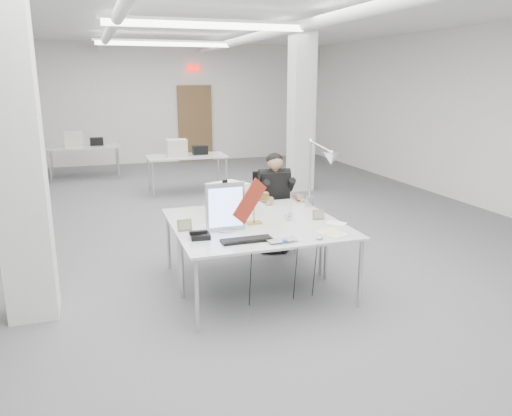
{
  "coord_description": "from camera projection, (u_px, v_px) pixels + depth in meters",
  "views": [
    {
      "loc": [
        -1.66,
        -7.03,
        2.28
      ],
      "look_at": [
        0.02,
        -2.0,
        0.9
      ],
      "focal_mm": 35.0,
      "sensor_mm": 36.0,
      "label": 1
    }
  ],
  "objects": [
    {
      "name": "beige_monitor",
      "position": [
        228.0,
        199.0,
        5.77
      ],
      "size": [
        0.49,
        0.48,
        0.36
      ],
      "primitive_type": "cube",
      "rotation": [
        0.0,
        0.0,
        0.43
      ],
      "color": "beige",
      "rests_on": "desk_second"
    },
    {
      "name": "desk_second",
      "position": [
        243.0,
        213.0,
        5.88
      ],
      "size": [
        1.8,
        0.9,
        0.02
      ],
      "primitive_type": "cube",
      "color": "silver",
      "rests_on": "room_shell"
    },
    {
      "name": "seated_person",
      "position": [
        275.0,
        186.0,
        6.6
      ],
      "size": [
        0.53,
        0.63,
        0.89
      ],
      "primitive_type": null,
      "rotation": [
        0.0,
        0.0,
        -0.09
      ],
      "color": "black",
      "rests_on": "office_chair"
    },
    {
      "name": "office_chair",
      "position": [
        273.0,
        216.0,
        6.75
      ],
      "size": [
        0.51,
        0.51,
        0.96
      ],
      "primitive_type": null,
      "rotation": [
        0.0,
        0.0,
        -0.09
      ],
      "color": "black",
      "rests_on": "room_shell"
    },
    {
      "name": "paper_stack_b",
      "position": [
        331.0,
        231.0,
        5.12
      ],
      "size": [
        0.21,
        0.27,
        0.01
      ],
      "primitive_type": "cube",
      "rotation": [
        0.0,
        0.0,
        -0.15
      ],
      "color": "#DACF82",
      "rests_on": "desk_main"
    },
    {
      "name": "keyboard",
      "position": [
        247.0,
        240.0,
        4.82
      ],
      "size": [
        0.5,
        0.17,
        0.02
      ],
      "primitive_type": "cube",
      "rotation": [
        0.0,
        0.0,
        0.01
      ],
      "color": "black",
      "rests_on": "desk_main"
    },
    {
      "name": "paper_stack_c",
      "position": [
        336.0,
        223.0,
        5.41
      ],
      "size": [
        0.25,
        0.26,
        0.01
      ],
      "primitive_type": "cube",
      "rotation": [
        0.0,
        0.0,
        -0.85
      ],
      "color": "white",
      "rests_on": "desk_main"
    },
    {
      "name": "bg_desk_b",
      "position": [
        84.0,
        147.0,
        11.57
      ],
      "size": [
        1.6,
        0.8,
        0.02
      ],
      "primitive_type": "cube",
      "color": "silver",
      "rests_on": "room_shell"
    },
    {
      "name": "picture_frame_left",
      "position": [
        185.0,
        225.0,
        5.14
      ],
      "size": [
        0.16,
        0.05,
        0.12
      ],
      "primitive_type": "cube",
      "rotation": [
        -0.21,
        0.0,
        0.08
      ],
      "color": "#A38D46",
      "rests_on": "desk_main"
    },
    {
      "name": "desk_main",
      "position": [
        270.0,
        235.0,
        5.05
      ],
      "size": [
        1.8,
        0.9,
        0.02
      ],
      "primitive_type": "cube",
      "color": "silver",
      "rests_on": "room_shell"
    },
    {
      "name": "desk_clock",
      "position": [
        289.0,
        216.0,
        5.52
      ],
      "size": [
        0.09,
        0.03,
        0.09
      ],
      "primitive_type": "cylinder",
      "rotation": [
        1.57,
        0.0,
        -0.01
      ],
      "color": "silver",
      "rests_on": "desk_main"
    },
    {
      "name": "monitor",
      "position": [
        225.0,
        207.0,
        5.1
      ],
      "size": [
        0.41,
        0.04,
        0.51
      ],
      "primitive_type": "cube",
      "rotation": [
        0.0,
        0.0,
        0.0
      ],
      "color": "#BBBABF",
      "rests_on": "desk_main"
    },
    {
      "name": "filing_cabinet",
      "position": [
        12.0,
        148.0,
        12.41
      ],
      "size": [
        0.45,
        0.55,
        1.2
      ],
      "primitive_type": "cube",
      "color": "gray",
      "rests_on": "room_shell"
    },
    {
      "name": "room_shell",
      "position": [
        210.0,
        120.0,
        7.24
      ],
      "size": [
        10.04,
        14.04,
        3.24
      ],
      "color": "#59595C",
      "rests_on": "ground"
    },
    {
      "name": "picture_frame_right",
      "position": [
        318.0,
        215.0,
        5.56
      ],
      "size": [
        0.14,
        0.05,
        0.11
      ],
      "primitive_type": "cube",
      "rotation": [
        -0.21,
        0.0,
        -0.11
      ],
      "color": "#9F8944",
      "rests_on": "desk_main"
    },
    {
      "name": "mouse",
      "position": [
        320.0,
        238.0,
        4.87
      ],
      "size": [
        0.08,
        0.06,
        0.03
      ],
      "primitive_type": "ellipsoid",
      "rotation": [
        0.0,
        0.0,
        0.07
      ],
      "color": "#A9AAAE",
      "rests_on": "desk_main"
    },
    {
      "name": "bg_desk_a",
      "position": [
        187.0,
        156.0,
        10.16
      ],
      "size": [
        1.6,
        0.8,
        0.02
      ],
      "primitive_type": "cube",
      "color": "silver",
      "rests_on": "room_shell"
    },
    {
      "name": "paper_stack_a",
      "position": [
        331.0,
        233.0,
        5.07
      ],
      "size": [
        0.3,
        0.36,
        0.01
      ],
      "primitive_type": "cube",
      "rotation": [
        0.0,
        0.0,
        0.32
      ],
      "color": "silver",
      "rests_on": "desk_main"
    },
    {
      "name": "pennant",
      "position": [
        250.0,
        201.0,
        5.13
      ],
      "size": [
        0.42,
        0.15,
        0.47
      ],
      "primitive_type": "cube",
      "rotation": [
        0.0,
        -0.87,
        0.33
      ],
      "color": "maroon",
      "rests_on": "monitor"
    },
    {
      "name": "architect_lamp",
      "position": [
        319.0,
        177.0,
        5.81
      ],
      "size": [
        0.24,
        0.65,
        0.83
      ],
      "primitive_type": null,
      "rotation": [
        0.0,
        0.0,
        -0.03
      ],
      "color": "#BABBBF",
      "rests_on": "desk_second"
    },
    {
      "name": "desk_phone",
      "position": [
        200.0,
        236.0,
        4.9
      ],
      "size": [
        0.2,
        0.19,
        0.05
      ],
      "primitive_type": "cube",
      "rotation": [
        0.0,
        0.0,
        -0.11
      ],
      "color": "black",
      "rests_on": "desk_main"
    },
    {
      "name": "bankers_lamp",
      "position": [
        254.0,
        208.0,
        5.37
      ],
      "size": [
        0.32,
        0.17,
        0.34
      ],
      "primitive_type": null,
      "rotation": [
        0.0,
        0.0,
        -0.17
      ],
      "color": "gold",
      "rests_on": "desk_main"
    },
    {
      "name": "laptop",
      "position": [
        285.0,
        242.0,
        4.76
      ],
      "size": [
        0.31,
        0.22,
        0.02
      ],
      "primitive_type": "imported",
      "rotation": [
        0.0,
        0.0,
        0.09
      ],
      "color": "#BABABF",
      "rests_on": "desk_main"
    }
  ]
}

